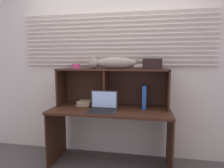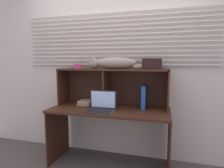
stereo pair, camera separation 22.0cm
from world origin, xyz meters
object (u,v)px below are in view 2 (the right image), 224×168
(cat, at_px, (113,63))
(binder_upright, at_px, (144,97))
(small_basket, at_px, (78,66))
(laptop, at_px, (101,106))
(book_stack, at_px, (86,102))
(storage_box, at_px, (152,64))

(cat, relative_size, binder_upright, 2.89)
(cat, distance_m, binder_upright, 0.59)
(cat, xyz_separation_m, small_basket, (-0.51, -0.00, -0.04))
(binder_upright, bearing_deg, laptop, -153.08)
(small_basket, bearing_deg, binder_upright, 0.00)
(book_stack, relative_size, storage_box, 0.91)
(laptop, bearing_deg, cat, 70.68)
(book_stack, bearing_deg, small_basket, -178.90)
(cat, height_order, storage_box, cat)
(laptop, distance_m, small_basket, 0.69)
(book_stack, distance_m, storage_box, 1.05)
(cat, distance_m, storage_box, 0.50)
(small_basket, bearing_deg, cat, 0.00)
(book_stack, xyz_separation_m, storage_box, (0.90, -0.00, 0.54))
(storage_box, bearing_deg, book_stack, 179.86)
(binder_upright, height_order, small_basket, small_basket)
(laptop, xyz_separation_m, book_stack, (-0.31, 0.25, -0.02))
(binder_upright, bearing_deg, cat, 180.00)
(laptop, height_order, small_basket, small_basket)
(cat, relative_size, laptop, 2.47)
(book_stack, distance_m, small_basket, 0.52)
(cat, bearing_deg, storage_box, -0.00)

